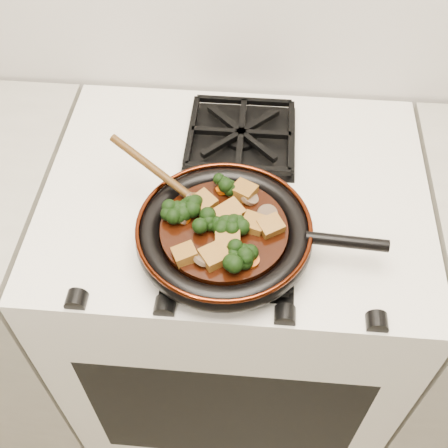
{
  "coord_description": "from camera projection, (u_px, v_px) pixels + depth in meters",
  "views": [
    {
      "loc": [
        0.04,
        0.94,
        1.72
      ],
      "look_at": [
        -0.01,
        1.54,
        0.97
      ],
      "focal_mm": 45.0,
      "sensor_mm": 36.0,
      "label": 1
    }
  ],
  "objects": [
    {
      "name": "broccoli_floret_0",
      "position": [
        221.0,
        228.0,
        0.96
      ],
      "size": [
        0.08,
        0.09,
        0.06
      ],
      "primitive_type": null,
      "rotation": [
        -0.12,
        0.08,
        0.92
      ],
      "color": "black",
      "rests_on": "braising_sauce"
    },
    {
      "name": "stove",
      "position": [
        233.0,
        306.0,
        1.46
      ],
      "size": [
        0.76,
        0.6,
        0.9
      ],
      "primitive_type": "cube",
      "color": "white",
      "rests_on": "ground"
    },
    {
      "name": "burner_grate_front",
      "position": [
        231.0,
        241.0,
        1.01
      ],
      "size": [
        0.23,
        0.23,
        0.03
      ],
      "primitive_type": null,
      "color": "black",
      "rests_on": "stove"
    },
    {
      "name": "mushroom_slice_1",
      "position": [
        203.0,
        259.0,
        0.92
      ],
      "size": [
        0.04,
        0.04,
        0.02
      ],
      "primitive_type": "cylinder",
      "rotation": [
        0.53,
        0.0,
        2.37
      ],
      "color": "brown",
      "rests_on": "braising_sauce"
    },
    {
      "name": "broccoli_floret_5",
      "position": [
        242.0,
        255.0,
        0.92
      ],
      "size": [
        0.07,
        0.07,
        0.05
      ],
      "primitive_type": null,
      "rotation": [
        0.0,
        0.07,
        1.84
      ],
      "color": "black",
      "rests_on": "braising_sauce"
    },
    {
      "name": "tofu_cube_2",
      "position": [
        253.0,
        224.0,
        0.97
      ],
      "size": [
        0.05,
        0.05,
        0.02
      ],
      "primitive_type": "cube",
      "rotation": [
        0.09,
        0.01,
        1.32
      ],
      "color": "brown",
      "rests_on": "braising_sauce"
    },
    {
      "name": "broccoli_floret_8",
      "position": [
        238.0,
        260.0,
        0.91
      ],
      "size": [
        0.08,
        0.08,
        0.08
      ],
      "primitive_type": null,
      "rotation": [
        -0.21,
        -0.14,
        2.92
      ],
      "color": "black",
      "rests_on": "braising_sauce"
    },
    {
      "name": "carrot_coin_4",
      "position": [
        223.0,
        189.0,
        1.02
      ],
      "size": [
        0.03,
        0.03,
        0.02
      ],
      "primitive_type": "cylinder",
      "rotation": [
        -0.17,
        -0.27,
        0.0
      ],
      "color": "#AF4404",
      "rests_on": "braising_sauce"
    },
    {
      "name": "carrot_coin_3",
      "position": [
        229.0,
        229.0,
        0.96
      ],
      "size": [
        0.03,
        0.03,
        0.01
      ],
      "primitive_type": "cylinder",
      "rotation": [
        -0.07,
        0.06,
        0.0
      ],
      "color": "#AF4404",
      "rests_on": "braising_sauce"
    },
    {
      "name": "braising_sauce",
      "position": [
        224.0,
        232.0,
        0.98
      ],
      "size": [
        0.22,
        0.22,
        0.02
      ],
      "primitive_type": "cylinder",
      "color": "black",
      "rests_on": "skillet"
    },
    {
      "name": "tofu_cube_8",
      "position": [
        244.0,
        191.0,
        1.01
      ],
      "size": [
        0.05,
        0.05,
        0.03
      ],
      "primitive_type": "cube",
      "rotation": [
        0.1,
        0.01,
        2.65
      ],
      "color": "brown",
      "rests_on": "braising_sauce"
    },
    {
      "name": "mushroom_slice_4",
      "position": [
        267.0,
        215.0,
        0.98
      ],
      "size": [
        0.04,
        0.04,
        0.03
      ],
      "primitive_type": "cylinder",
      "rotation": [
        0.68,
        0.0,
        0.27
      ],
      "color": "brown",
      "rests_on": "braising_sauce"
    },
    {
      "name": "tofu_cube_4",
      "position": [
        215.0,
        256.0,
        0.92
      ],
      "size": [
        0.06,
        0.06,
        0.02
      ],
      "primitive_type": "cube",
      "rotation": [
        0.0,
        0.01,
        2.18
      ],
      "color": "brown",
      "rests_on": "braising_sauce"
    },
    {
      "name": "carrot_coin_5",
      "position": [
        214.0,
        250.0,
        0.94
      ],
      "size": [
        0.03,
        0.03,
        0.02
      ],
      "primitive_type": "cylinder",
      "rotation": [
        -0.29,
        0.17,
        0.0
      ],
      "color": "#AF4404",
      "rests_on": "braising_sauce"
    },
    {
      "name": "broccoli_floret_7",
      "position": [
        176.0,
        215.0,
        0.98
      ],
      "size": [
        0.08,
        0.08,
        0.06
      ],
      "primitive_type": null,
      "rotation": [
        0.15,
        -0.03,
        1.19
      ],
      "color": "black",
      "rests_on": "braising_sauce"
    },
    {
      "name": "tofu_cube_1",
      "position": [
        230.0,
        213.0,
        0.98
      ],
      "size": [
        0.06,
        0.06,
        0.03
      ],
      "primitive_type": "cube",
      "rotation": [
        0.08,
        -0.09,
        0.69
      ],
      "color": "brown",
      "rests_on": "braising_sauce"
    },
    {
      "name": "carrot_coin_1",
      "position": [
        250.0,
        260.0,
        0.92
      ],
      "size": [
        0.03,
        0.03,
        0.01
      ],
      "primitive_type": "cylinder",
      "rotation": [
        0.09,
        0.08,
        0.0
      ],
      "color": "#AF4404",
      "rests_on": "braising_sauce"
    },
    {
      "name": "tofu_cube_5",
      "position": [
        203.0,
        204.0,
        1.0
      ],
      "size": [
        0.06,
        0.06,
        0.03
      ],
      "primitive_type": "cube",
      "rotation": [
        -0.09,
        -0.06,
        2.38
      ],
      "color": "brown",
      "rests_on": "braising_sauce"
    },
    {
      "name": "carrot_coin_2",
      "position": [
        183.0,
        218.0,
        0.98
      ],
      "size": [
        0.03,
        0.03,
        0.02
      ],
      "primitive_type": "cylinder",
      "rotation": [
        0.24,
        -0.27,
        0.0
      ],
      "color": "#AF4404",
      "rests_on": "braising_sauce"
    },
    {
      "name": "broccoli_floret_4",
      "position": [
        179.0,
        214.0,
        0.98
      ],
      "size": [
        0.07,
        0.07,
        0.05
      ],
      "primitive_type": null,
      "rotation": [
        0.07,
        -0.0,
        1.13
      ],
      "color": "black",
      "rests_on": "braising_sauce"
    },
    {
      "name": "mushroom_slice_3",
      "position": [
        193.0,
        201.0,
        1.0
      ],
      "size": [
        0.03,
        0.03,
        0.03
      ],
      "primitive_type": "cylinder",
      "rotation": [
        0.94,
        0.0,
        1.74
      ],
      "color": "brown",
      "rests_on": "braising_sauce"
    },
    {
      "name": "mushroom_slice_2",
      "position": [
        180.0,
        218.0,
        0.98
      ],
      "size": [
        0.04,
        0.04,
        0.03
      ],
      "primitive_type": "cylinder",
      "rotation": [
        0.93,
        0.0,
        2.38
      ],
      "color": "brown",
      "rests_on": "braising_sauce"
    },
    {
      "name": "burner_grate_back",
      "position": [
        241.0,
        136.0,
        1.18
      ],
      "size": [
        0.23,
        0.23,
        0.03
      ],
      "primitive_type": null,
      "color": "black",
      "rests_on": "stove"
    },
    {
      "name": "tofu_cube_6",
      "position": [
        228.0,
        220.0,
        0.97
      ],
      "size": [
        0.06,
        0.06,
        0.03
      ],
      "primitive_type": "cube",
      "rotation": [
        0.06,
        -0.12,
        0.68
      ],
      "color": "brown",
      "rests_on": "braising_sauce"
    },
    {
      "name": "skillet",
      "position": [
        225.0,
        233.0,
        0.98
      ],
      "size": [
        0.44,
        0.31,
        0.05
      ],
      "rotation": [
        0.0,
        0.0,
        -0.05
      ],
      "color": "black",
      "rests_on": "burner_grate_front"
    },
    {
      "name": "carrot_coin_0",
      "position": [
        246.0,
        257.0,
        0.93
      ],
      "size": [
        0.03,
        0.03,
        0.01
      ],
      "primitive_type": "cylinder",
      "rotation": [
        0.16,
        -0.11,
        0.0
      ],
      "color": "#AF4404",
      "rests_on": "braising_sauce"
    },
    {
      "name": "tofu_cube_3",
      "position": [
        185.0,
        254.0,
        0.93
      ],
      "size": [
        0.05,
        0.05,
        0.03
      ],
      "primitive_type": "cube",
      "rotation": [
        -0.1,
        -0.11,
        0.47
      ],
      "color": "brown",
      "rests_on": "braising_sauce"
    },
    {
      "name": "broccoli_floret_2",
      "position": [
        203.0,
        223.0,
        0.97
      ],
      "size": [
        0.08,
        0.08,
        0.06
      ],
      "primitive_type": null,
      "rotation": [
        -0.03,
        0.09,
        0.85
      ],
      "color": "black",
      "rests_on": "braising_sauce"
    },
    {
      "name": "mushroom_slice_0",
      "position": [
        249.0,
        197.0,
        1.01
      ],
      "size": [
        0.04,
        0.04,
        0.02
      ],
      "primitive_type": "cylinder",
      "rotation": [
        0.5,
        0.0,
        1.68
      ],
      "color": "brown",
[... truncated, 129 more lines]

